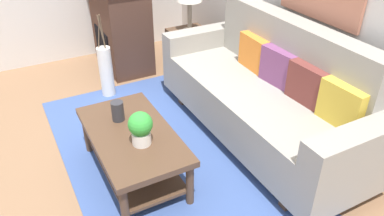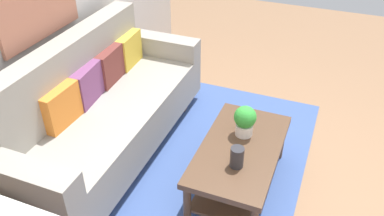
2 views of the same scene
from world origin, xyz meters
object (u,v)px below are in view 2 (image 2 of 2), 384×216
couch (103,112)px  throw_pillow_mustard (128,50)px  throw_pillow_maroon (109,66)px  coffee_table (239,158)px  potted_plant_tabletop (245,120)px  throw_pillow_plum (87,85)px  throw_pillow_orange (61,107)px  tabletop_vase (237,157)px

couch → throw_pillow_mustard: couch is taller
couch → throw_pillow_maroon: (0.36, 0.13, 0.25)m
coffee_table → potted_plant_tabletop: bearing=7.2°
coffee_table → throw_pillow_maroon: bearing=74.6°
throw_pillow_maroon → coffee_table: 1.48m
throw_pillow_mustard → potted_plant_tabletop: size_ratio=1.37×
coffee_table → potted_plant_tabletop: potted_plant_tabletop is taller
throw_pillow_plum → throw_pillow_maroon: (0.36, 0.00, 0.00)m
coffee_table → couch: bearing=89.1°
throw_pillow_plum → throw_pillow_mustard: 0.72m
throw_pillow_maroon → throw_pillow_orange: bearing=180.0°
tabletop_vase → throw_pillow_mustard: bearing=55.9°
throw_pillow_plum → tabletop_vase: throw_pillow_plum is taller
throw_pillow_orange → potted_plant_tabletop: bearing=-69.5°
throw_pillow_mustard → coffee_table: throw_pillow_mustard is taller
throw_pillow_maroon → coffee_table: (-0.38, -1.38, -0.37)m
throw_pillow_maroon → potted_plant_tabletop: (-0.21, -1.36, -0.11)m
couch → throw_pillow_plum: size_ratio=6.37×
throw_pillow_mustard → coffee_table: (-0.74, -1.38, -0.37)m
couch → coffee_table: size_ratio=2.08×
throw_pillow_orange → throw_pillow_plum: size_ratio=1.00×
coffee_table → potted_plant_tabletop: size_ratio=4.20×
throw_pillow_orange → throw_pillow_plum: 0.36m
throw_pillow_mustard → throw_pillow_plum: bearing=180.0°
throw_pillow_mustard → tabletop_vase: 1.71m
couch → throw_pillow_mustard: 0.77m
throw_pillow_plum → potted_plant_tabletop: size_ratio=1.37×
throw_pillow_orange → tabletop_vase: (0.13, -1.41, -0.17)m
coffee_table → throw_pillow_plum: bearing=89.2°
tabletop_vase → throw_pillow_orange: bearing=95.1°
potted_plant_tabletop → coffee_table: bearing=-172.8°
couch → throw_pillow_mustard: bearing=9.9°
couch → throw_pillow_orange: bearing=160.8°
tabletop_vase → potted_plant_tabletop: (0.38, 0.05, 0.06)m
throw_pillow_plum → coffee_table: (-0.02, -1.38, -0.37)m
coffee_table → potted_plant_tabletop: (0.17, 0.02, 0.26)m
throw_pillow_orange → throw_pillow_maroon: bearing=0.0°
couch → throw_pillow_maroon: bearing=19.2°
throw_pillow_mustard → coffee_table: 1.61m
throw_pillow_mustard → tabletop_vase: throw_pillow_mustard is taller
throw_pillow_plum → throw_pillow_mustard: bearing=0.0°
tabletop_vase → couch: bearing=79.7°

